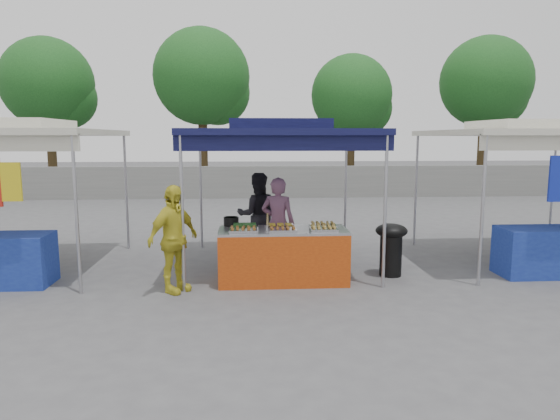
{
  "coord_description": "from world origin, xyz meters",
  "views": [
    {
      "loc": [
        -0.56,
        -7.74,
        2.27
      ],
      "look_at": [
        0.0,
        0.6,
        1.05
      ],
      "focal_mm": 32.0,
      "sensor_mm": 36.0,
      "label": 1
    }
  ],
  "objects": [
    {
      "name": "helper_man",
      "position": [
        -0.36,
        1.65,
        0.81
      ],
      "size": [
        0.83,
        0.67,
        1.61
      ],
      "primitive_type": "imported",
      "rotation": [
        0.0,
        0.0,
        3.22
      ],
      "color": "black",
      "rests_on": "ground_plane"
    },
    {
      "name": "tree_3",
      "position": [
        9.61,
        13.1,
        4.42
      ],
      "size": [
        3.77,
        3.76,
        6.45
      ],
      "color": "#382A15",
      "rests_on": "ground_plane"
    },
    {
      "name": "neighbor_stall_right",
      "position": [
        4.5,
        0.57,
        1.6
      ],
      "size": [
        3.2,
        3.2,
        2.57
      ],
      "color": "#A3A3A9",
      "rests_on": "ground_plane"
    },
    {
      "name": "crate_left",
      "position": [
        -0.45,
        0.66,
        0.15
      ],
      "size": [
        0.5,
        0.35,
        0.3
      ],
      "primitive_type": "cube",
      "color": "navy",
      "rests_on": "ground_plane"
    },
    {
      "name": "food_tray_fr",
      "position": [
        0.61,
        -0.32,
        0.88
      ],
      "size": [
        0.42,
        0.3,
        0.07
      ],
      "color": "#AEAEB2",
      "rests_on": "vendor_table"
    },
    {
      "name": "neighbor_stall_left",
      "position": [
        -4.5,
        0.57,
        1.6
      ],
      "size": [
        3.2,
        3.2,
        2.57
      ],
      "color": "#A3A3A9",
      "rests_on": "ground_plane"
    },
    {
      "name": "food_tray_fm",
      "position": [
        -0.02,
        -0.34,
        0.88
      ],
      "size": [
        0.42,
        0.3,
        0.07
      ],
      "color": "#AEAEB2",
      "rests_on": "vendor_table"
    },
    {
      "name": "wok_burner",
      "position": [
        1.81,
        0.16,
        0.52
      ],
      "size": [
        0.52,
        0.52,
        0.88
      ],
      "rotation": [
        0.0,
        0.0,
        0.15
      ],
      "color": "black",
      "rests_on": "ground_plane"
    },
    {
      "name": "vendor_woman",
      "position": [
        -0.03,
        0.71,
        0.8
      ],
      "size": [
        0.67,
        0.54,
        1.6
      ],
      "primitive_type": "imported",
      "rotation": [
        0.0,
        0.0,
        2.84
      ],
      "color": "#774C69",
      "rests_on": "ground_plane"
    },
    {
      "name": "customer_person",
      "position": [
        -1.64,
        -0.5,
        0.8
      ],
      "size": [
        0.88,
        0.98,
        1.59
      ],
      "primitive_type": "imported",
      "rotation": [
        0.0,
        0.0,
        0.91
      ],
      "color": "gold",
      "rests_on": "ground_plane"
    },
    {
      "name": "tree_1",
      "position": [
        -2.17,
        12.91,
        4.51
      ],
      "size": [
        3.83,
        3.83,
        6.59
      ],
      "color": "#382A15",
      "rests_on": "ground_plane"
    },
    {
      "name": "food_tray_fl",
      "position": [
        -0.62,
        -0.34,
        0.88
      ],
      "size": [
        0.42,
        0.3,
        0.07
      ],
      "color": "#AEAEB2",
      "rests_on": "vendor_table"
    },
    {
      "name": "food_tray_bl",
      "position": [
        -0.6,
        -0.01,
        0.88
      ],
      "size": [
        0.42,
        0.3,
        0.07
      ],
      "color": "#AEAEB2",
      "rests_on": "vendor_table"
    },
    {
      "name": "food_tray_br",
      "position": [
        0.64,
        -0.02,
        0.88
      ],
      "size": [
        0.42,
        0.3,
        0.07
      ],
      "color": "#AEAEB2",
      "rests_on": "vendor_table"
    },
    {
      "name": "tree_2",
      "position": [
        3.84,
        12.66,
        3.82
      ],
      "size": [
        3.34,
        3.25,
        5.59
      ],
      "color": "#382A15",
      "rests_on": "ground_plane"
    },
    {
      "name": "food_tray_bm",
      "position": [
        -0.03,
        0.01,
        0.88
      ],
      "size": [
        0.42,
        0.3,
        0.07
      ],
      "color": "#AEAEB2",
      "rests_on": "vendor_table"
    },
    {
      "name": "main_canopy",
      "position": [
        0.0,
        0.97,
        2.37
      ],
      "size": [
        3.2,
        3.2,
        2.57
      ],
      "color": "#A3A3A9",
      "rests_on": "ground_plane"
    },
    {
      "name": "vendor_table",
      "position": [
        0.0,
        -0.1,
        0.43
      ],
      "size": [
        2.0,
        0.8,
        0.85
      ],
      "color": "#A83B0F",
      "rests_on": "ground_plane"
    },
    {
      "name": "tree_0",
      "position": [
        -8.34,
        13.35,
        4.26
      ],
      "size": [
        3.66,
        3.63,
        6.23
      ],
      "color": "#382A15",
      "rests_on": "ground_plane"
    },
    {
      "name": "crate_stacked",
      "position": [
        0.26,
        0.55,
        0.41
      ],
      "size": [
        0.44,
        0.31,
        0.26
      ],
      "primitive_type": "cube",
      "color": "navy",
      "rests_on": "crate_right"
    },
    {
      "name": "cooking_pot",
      "position": [
        -0.82,
        0.26,
        0.92
      ],
      "size": [
        0.24,
        0.24,
        0.14
      ],
      "primitive_type": "cylinder",
      "color": "black",
      "rests_on": "vendor_table"
    },
    {
      "name": "crate_right",
      "position": [
        0.26,
        0.55,
        0.14
      ],
      "size": [
        0.47,
        0.33,
        0.28
      ],
      "primitive_type": "cube",
      "color": "navy",
      "rests_on": "ground_plane"
    },
    {
      "name": "ground_plane",
      "position": [
        0.0,
        0.0,
        0.0
      ],
      "size": [
        80.0,
        80.0,
        0.0
      ],
      "primitive_type": "plane",
      "color": "#4E4E50"
    },
    {
      "name": "back_wall",
      "position": [
        0.0,
        11.0,
        0.6
      ],
      "size": [
        40.0,
        0.25,
        1.2
      ],
      "primitive_type": "cube",
      "color": "slate",
      "rests_on": "ground_plane"
    },
    {
      "name": "skewer_cup",
      "position": [
        -0.25,
        -0.25,
        0.89
      ],
      "size": [
        0.07,
        0.07,
        0.09
      ],
      "primitive_type": "cylinder",
      "color": "#A3A3A9",
      "rests_on": "vendor_table"
    }
  ]
}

